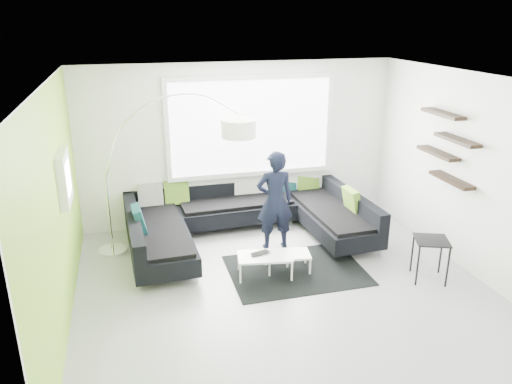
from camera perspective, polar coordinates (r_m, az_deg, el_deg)
The scene contains 9 objects.
ground at distance 7.00m, azimuth 2.96°, elevation -10.65°, with size 5.50×5.50×0.00m, color gray.
room_shell at distance 6.49m, azimuth 3.00°, elevation 4.24°, with size 5.54×5.04×2.82m.
sectional_sofa at distance 8.12m, azimuth -0.92°, elevation -3.33°, with size 3.88×2.49×0.82m.
rug at distance 7.39m, azimuth 4.61°, elevation -8.89°, with size 1.94×1.41×0.01m, color black.
coffee_table at distance 7.24m, azimuth 2.36°, elevation -8.10°, with size 0.98×0.57×0.32m, color silver.
arc_lamp at distance 7.77m, azimuth -16.86°, elevation 1.60°, with size 2.32×0.98×2.47m, color silver, non-canonical shape.
side_table at distance 7.43m, azimuth 19.21°, elevation -7.29°, with size 0.44×0.44×0.61m, color black.
person at distance 7.75m, azimuth 2.16°, elevation -0.99°, with size 0.60×0.41×1.60m, color black.
laptop at distance 7.09m, azimuth 0.63°, elevation -7.14°, with size 0.32×0.25×0.02m, color black.
Camera 1 is at (-1.90, -5.74, 3.53)m, focal length 35.00 mm.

